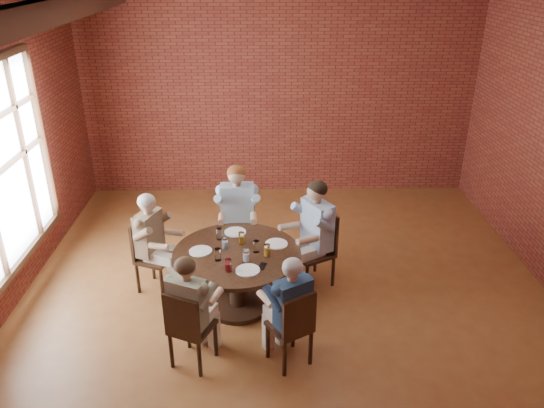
{
  "coord_description": "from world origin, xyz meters",
  "views": [
    {
      "loc": [
        -0.3,
        -5.2,
        3.79
      ],
      "look_at": [
        -0.17,
        1.0,
        0.88
      ],
      "focal_mm": 35.0,
      "sensor_mm": 36.0,
      "label": 1
    }
  ],
  "objects_px": {
    "diner_e": "(290,311)",
    "smartphone": "(262,266)",
    "chair_e": "(293,326)",
    "chair_b": "(238,225)",
    "chair_c": "(150,253)",
    "chair_a": "(318,245)",
    "diner_b": "(238,217)",
    "dining_table": "(237,269)",
    "diner_c": "(154,244)",
    "diner_a": "(313,235)",
    "diner_d": "(191,311)",
    "chair_d": "(188,327)"
  },
  "relations": [
    {
      "from": "diner_a",
      "to": "diner_b",
      "type": "xyz_separation_m",
      "value": [
        -0.94,
        0.52,
        -0.0
      ]
    },
    {
      "from": "chair_a",
      "to": "diner_a",
      "type": "xyz_separation_m",
      "value": [
        -0.08,
        -0.05,
        0.17
      ]
    },
    {
      "from": "diner_a",
      "to": "chair_d",
      "type": "distance_m",
      "value": 2.03
    },
    {
      "from": "dining_table",
      "to": "diner_c",
      "type": "distance_m",
      "value": 1.11
    },
    {
      "from": "diner_d",
      "to": "smartphone",
      "type": "height_order",
      "value": "diner_d"
    },
    {
      "from": "chair_a",
      "to": "chair_d",
      "type": "distance_m",
      "value": 2.1
    },
    {
      "from": "smartphone",
      "to": "diner_b",
      "type": "bearing_deg",
      "value": 118.83
    },
    {
      "from": "chair_c",
      "to": "diner_a",
      "type": "bearing_deg",
      "value": -66.08
    },
    {
      "from": "diner_d",
      "to": "smartphone",
      "type": "relative_size",
      "value": 8.98
    },
    {
      "from": "diner_b",
      "to": "diner_e",
      "type": "xyz_separation_m",
      "value": [
        0.58,
        -1.95,
        -0.08
      ]
    },
    {
      "from": "diner_d",
      "to": "chair_a",
      "type": "bearing_deg",
      "value": -109.33
    },
    {
      "from": "diner_b",
      "to": "dining_table",
      "type": "bearing_deg",
      "value": -90.0
    },
    {
      "from": "chair_c",
      "to": "diner_e",
      "type": "height_order",
      "value": "diner_e"
    },
    {
      "from": "diner_b",
      "to": "diner_d",
      "type": "relative_size",
      "value": 1.11
    },
    {
      "from": "dining_table",
      "to": "diner_a",
      "type": "height_order",
      "value": "diner_a"
    },
    {
      "from": "diner_c",
      "to": "diner_a",
      "type": "bearing_deg",
      "value": -65.15
    },
    {
      "from": "chair_b",
      "to": "chair_c",
      "type": "height_order",
      "value": "chair_b"
    },
    {
      "from": "diner_a",
      "to": "chair_d",
      "type": "bearing_deg",
      "value": -71.33
    },
    {
      "from": "chair_c",
      "to": "chair_e",
      "type": "relative_size",
      "value": 1.03
    },
    {
      "from": "chair_c",
      "to": "diner_b",
      "type": "bearing_deg",
      "value": -39.34
    },
    {
      "from": "dining_table",
      "to": "diner_b",
      "type": "relative_size",
      "value": 1.05
    },
    {
      "from": "diner_c",
      "to": "diner_e",
      "type": "distance_m",
      "value": 2.07
    },
    {
      "from": "chair_d",
      "to": "chair_c",
      "type": "bearing_deg",
      "value": -41.42
    },
    {
      "from": "diner_d",
      "to": "chair_d",
      "type": "bearing_deg",
      "value": 90.0
    },
    {
      "from": "diner_b",
      "to": "chair_e",
      "type": "relative_size",
      "value": 1.57
    },
    {
      "from": "chair_c",
      "to": "chair_d",
      "type": "height_order",
      "value": "chair_c"
    },
    {
      "from": "chair_a",
      "to": "diner_c",
      "type": "relative_size",
      "value": 0.76
    },
    {
      "from": "diner_c",
      "to": "chair_a",
      "type": "bearing_deg",
      "value": -63.97
    },
    {
      "from": "chair_b",
      "to": "diner_e",
      "type": "relative_size",
      "value": 0.79
    },
    {
      "from": "chair_a",
      "to": "diner_e",
      "type": "xyz_separation_m",
      "value": [
        -0.44,
        -1.48,
        0.09
      ]
    },
    {
      "from": "chair_a",
      "to": "smartphone",
      "type": "distance_m",
      "value": 1.14
    },
    {
      "from": "diner_b",
      "to": "chair_c",
      "type": "bearing_deg",
      "value": -153.23
    },
    {
      "from": "diner_a",
      "to": "chair_c",
      "type": "height_order",
      "value": "diner_a"
    },
    {
      "from": "chair_e",
      "to": "diner_e",
      "type": "relative_size",
      "value": 0.72
    },
    {
      "from": "chair_b",
      "to": "diner_e",
      "type": "height_order",
      "value": "diner_e"
    },
    {
      "from": "dining_table",
      "to": "diner_c",
      "type": "xyz_separation_m",
      "value": [
        -1.02,
        0.42,
        0.11
      ]
    },
    {
      "from": "chair_b",
      "to": "dining_table",
      "type": "bearing_deg",
      "value": -90.0
    },
    {
      "from": "diner_a",
      "to": "chair_b",
      "type": "height_order",
      "value": "diner_a"
    },
    {
      "from": "dining_table",
      "to": "diner_b",
      "type": "bearing_deg",
      "value": 91.67
    },
    {
      "from": "diner_e",
      "to": "smartphone",
      "type": "xyz_separation_m",
      "value": [
        -0.27,
        0.62,
        0.14
      ]
    },
    {
      "from": "chair_a",
      "to": "chair_d",
      "type": "xyz_separation_m",
      "value": [
        -1.44,
        -1.54,
        -0.03
      ]
    },
    {
      "from": "chair_c",
      "to": "diner_c",
      "type": "height_order",
      "value": "diner_c"
    },
    {
      "from": "diner_a",
      "to": "chair_d",
      "type": "height_order",
      "value": "diner_a"
    },
    {
      "from": "diner_b",
      "to": "diner_d",
      "type": "bearing_deg",
      "value": -102.94
    },
    {
      "from": "chair_e",
      "to": "chair_b",
      "type": "bearing_deg",
      "value": -104.25
    },
    {
      "from": "diner_a",
      "to": "chair_e",
      "type": "relative_size",
      "value": 1.58
    },
    {
      "from": "chair_e",
      "to": "diner_e",
      "type": "distance_m",
      "value": 0.15
    },
    {
      "from": "chair_a",
      "to": "diner_d",
      "type": "bearing_deg",
      "value": -72.81
    },
    {
      "from": "chair_b",
      "to": "chair_a",
      "type": "bearing_deg",
      "value": -30.56
    },
    {
      "from": "dining_table",
      "to": "chair_a",
      "type": "height_order",
      "value": "chair_a"
    }
  ]
}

